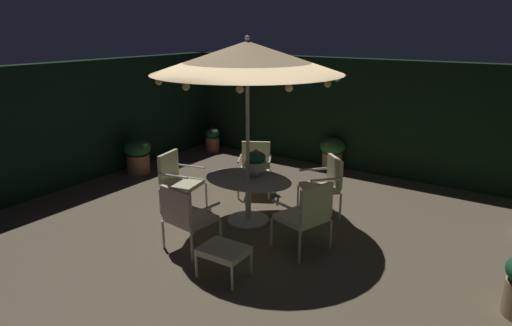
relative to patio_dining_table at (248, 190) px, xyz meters
The scene contains 15 objects.
ground_plane 0.59m from the patio_dining_table, 22.93° to the right, with size 8.61×7.67×0.02m, color brown.
hedge_backdrop_rear 3.66m from the patio_dining_table, 86.49° to the left, with size 8.61×0.30×2.37m, color black.
hedge_backdrop_left 3.99m from the patio_dining_table, behind, with size 0.30×7.67×2.37m, color black.
patio_dining_table is the anchor object (origin of this frame).
patio_umbrella 2.04m from the patio_dining_table, 10.17° to the right, with size 2.83×2.83×2.88m.
centerpiece_planter 0.46m from the patio_dining_table, 80.13° to the left, with size 0.34×0.34×0.43m.
patio_chair_north 1.30m from the patio_dining_table, 17.13° to the right, with size 0.76×0.78×1.00m.
patio_chair_northeast 1.30m from the patio_dining_table, 46.84° to the left, with size 0.80×0.80×0.97m.
patio_chair_east 1.30m from the patio_dining_table, 118.80° to the left, with size 0.78×0.77×0.95m.
patio_chair_southeast 1.30m from the patio_dining_table, 168.90° to the right, with size 0.70×0.70×0.98m.
patio_chair_south 1.30m from the patio_dining_table, 96.41° to the right, with size 0.69×0.64×0.95m.
ottoman_footrest 1.70m from the patio_dining_table, 65.50° to the right, with size 0.59×0.47×0.39m.
potted_plant_right_near 3.29m from the patio_dining_table, 90.68° to the left, with size 0.54×0.54×0.70m.
potted_plant_back_left 4.31m from the patio_dining_table, 136.75° to the left, with size 0.36×0.36×0.58m.
potted_plant_back_center 3.41m from the patio_dining_table, 167.99° to the left, with size 0.56×0.56×0.76m.
Camera 1 is at (3.55, -5.31, 2.99)m, focal length 31.18 mm.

